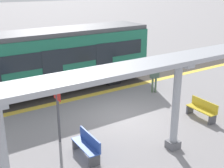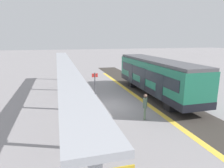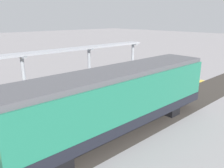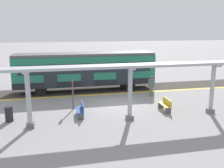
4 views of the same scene
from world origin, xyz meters
name	(u,v)px [view 3 (image 3 of 4)]	position (x,y,z in m)	size (l,w,h in m)	color
ground_plane	(45,112)	(0.00, 0.00, 0.00)	(176.00, 176.00, 0.00)	gray
tactile_edge_strip	(73,129)	(-3.36, 0.00, 0.00)	(0.43, 30.57, 0.01)	yellow
trackbed	(93,142)	(-5.18, 0.00, 0.00)	(3.20, 42.57, 0.01)	#38332D
train_near_carriage	(118,100)	(-5.17, -1.76, 1.83)	(2.65, 12.59, 3.48)	#207356
canopy_pillar_nearest	(133,59)	(3.13, -11.92, 1.71)	(1.10, 0.44, 3.38)	slate
canopy_pillar_second	(89,66)	(3.13, -6.05, 1.71)	(1.10, 0.44, 3.38)	slate
canopy_pillar_third	(24,78)	(3.13, 0.00, 1.71)	(1.10, 0.44, 3.38)	slate
canopy_beam	(23,54)	(3.13, -0.09, 3.46)	(1.20, 24.44, 0.16)	#A8AAB2
bench_far_end	(121,77)	(1.87, -8.91, 0.44)	(1.50, 0.45, 0.86)	#2F756E
bench_extra_slot	(69,90)	(1.83, -2.95, 0.44)	(1.51, 0.49, 0.86)	#3051A9
trash_bin	(110,79)	(1.80, -7.42, 0.48)	(0.48, 0.48, 0.96)	#242128
platform_info_sign	(83,82)	(0.33, -3.35, 1.33)	(0.56, 0.10, 2.20)	#4C4C51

